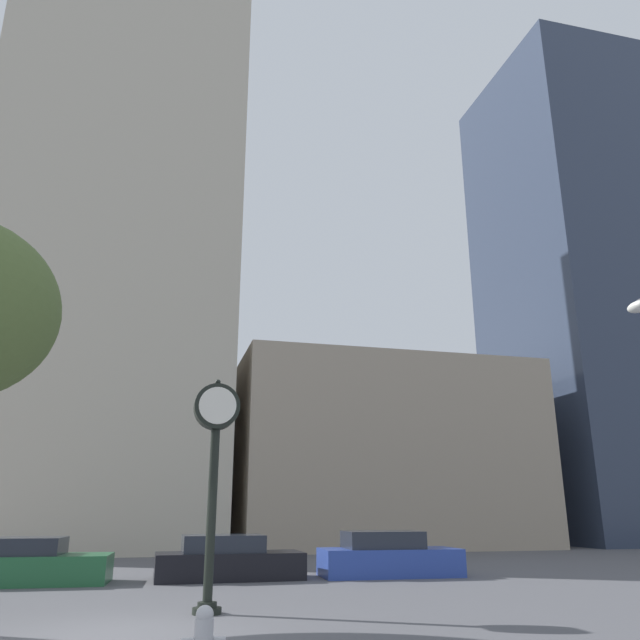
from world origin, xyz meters
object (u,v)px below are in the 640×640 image
at_px(car_blue, 388,557).
at_px(fire_hydrant_far, 204,636).
at_px(car_black, 228,561).
at_px(street_clock, 215,444).
at_px(car_green, 19,564).

distance_m(car_blue, fire_hydrant_far, 12.22).
relative_size(car_black, car_blue, 0.99).
distance_m(street_clock, car_blue, 8.90).
distance_m(car_black, car_blue, 4.94).
bearing_deg(street_clock, car_green, 126.37).
bearing_deg(car_green, street_clock, -50.45).
relative_size(car_blue, fire_hydrant_far, 5.80).
xyz_separation_m(street_clock, car_green, (-4.67, 6.35, -2.77)).
relative_size(car_black, fire_hydrant_far, 5.73).
xyz_separation_m(car_black, car_blue, (4.93, -0.27, 0.04)).
height_order(car_blue, fire_hydrant_far, car_blue).
relative_size(car_green, car_black, 1.12).
height_order(car_green, car_blue, car_blue).
bearing_deg(fire_hydrant_far, car_green, 111.65).
distance_m(car_green, car_black, 5.74).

